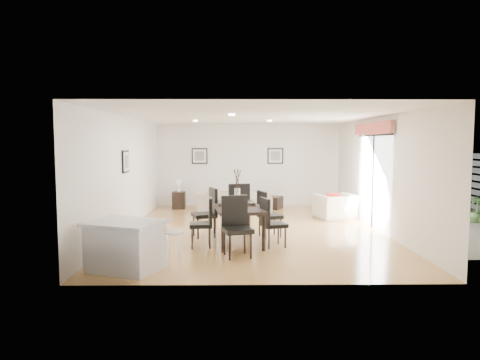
{
  "coord_description": "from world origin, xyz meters",
  "views": [
    {
      "loc": [
        -0.43,
        -10.13,
        2.09
      ],
      "look_at": [
        -0.31,
        0.4,
        1.17
      ],
      "focal_mm": 32.0,
      "sensor_mm": 36.0,
      "label": 1
    }
  ],
  "objects_px": {
    "dining_chair_wnear": "(205,219)",
    "armchair": "(336,206)",
    "dining_chair_enear": "(270,220)",
    "dining_chair_head": "(236,222)",
    "dining_chair_wfar": "(208,210)",
    "sofa": "(235,201)",
    "dining_chair_foot": "(238,204)",
    "side_table": "(179,200)",
    "dining_chair_efar": "(266,211)",
    "kitchen_island": "(125,245)",
    "dining_table": "(237,209)",
    "bar_stool": "(174,237)",
    "coffee_table": "(266,202)"
  },
  "relations": [
    {
      "from": "dining_chair_enear",
      "to": "dining_chair_head",
      "type": "xyz_separation_m",
      "value": [
        -0.68,
        -0.64,
        0.07
      ]
    },
    {
      "from": "sofa",
      "to": "armchair",
      "type": "xyz_separation_m",
      "value": [
        2.77,
        -1.3,
        0.01
      ]
    },
    {
      "from": "sofa",
      "to": "coffee_table",
      "type": "bearing_deg",
      "value": -146.3
    },
    {
      "from": "dining_chair_wnear",
      "to": "dining_chair_wfar",
      "type": "bearing_deg",
      "value": 174.5
    },
    {
      "from": "kitchen_island",
      "to": "bar_stool",
      "type": "distance_m",
      "value": 0.81
    },
    {
      "from": "dining_chair_head",
      "to": "bar_stool",
      "type": "relative_size",
      "value": 1.75
    },
    {
      "from": "sofa",
      "to": "dining_table",
      "type": "distance_m",
      "value": 4.02
    },
    {
      "from": "armchair",
      "to": "dining_chair_wnear",
      "type": "height_order",
      "value": "dining_chair_wnear"
    },
    {
      "from": "dining_chair_head",
      "to": "dining_chair_wfar",
      "type": "bearing_deg",
      "value": 95.53
    },
    {
      "from": "armchair",
      "to": "dining_chair_head",
      "type": "distance_m",
      "value": 4.73
    },
    {
      "from": "dining_table",
      "to": "dining_chair_efar",
      "type": "distance_m",
      "value": 0.79
    },
    {
      "from": "sofa",
      "to": "dining_chair_head",
      "type": "xyz_separation_m",
      "value": [
        0.02,
        -5.14,
        0.3
      ]
    },
    {
      "from": "dining_chair_enear",
      "to": "dining_chair_head",
      "type": "height_order",
      "value": "dining_chair_head"
    },
    {
      "from": "dining_table",
      "to": "dining_chair_head",
      "type": "xyz_separation_m",
      "value": [
        -0.03,
        -1.13,
        -0.07
      ]
    },
    {
      "from": "dining_chair_wfar",
      "to": "side_table",
      "type": "xyz_separation_m",
      "value": [
        -1.19,
        4.07,
        -0.34
      ]
    },
    {
      "from": "dining_chair_efar",
      "to": "bar_stool",
      "type": "xyz_separation_m",
      "value": [
        -1.69,
        -2.44,
        -0.03
      ]
    },
    {
      "from": "dining_chair_wfar",
      "to": "dining_chair_efar",
      "type": "relative_size",
      "value": 1.06
    },
    {
      "from": "armchair",
      "to": "kitchen_island",
      "type": "bearing_deg",
      "value": 28.25
    },
    {
      "from": "armchair",
      "to": "dining_chair_enear",
      "type": "height_order",
      "value": "dining_chair_enear"
    },
    {
      "from": "dining_chair_head",
      "to": "kitchen_island",
      "type": "height_order",
      "value": "dining_chair_head"
    },
    {
      "from": "dining_chair_enear",
      "to": "dining_chair_head",
      "type": "bearing_deg",
      "value": 116.04
    },
    {
      "from": "dining_chair_enear",
      "to": "side_table",
      "type": "height_order",
      "value": "dining_chair_enear"
    },
    {
      "from": "dining_chair_foot",
      "to": "side_table",
      "type": "height_order",
      "value": "dining_chair_foot"
    },
    {
      "from": "dining_table",
      "to": "side_table",
      "type": "height_order",
      "value": "dining_table"
    },
    {
      "from": "dining_chair_head",
      "to": "kitchen_island",
      "type": "distance_m",
      "value": 2.03
    },
    {
      "from": "dining_table",
      "to": "side_table",
      "type": "relative_size",
      "value": 3.61
    },
    {
      "from": "dining_table",
      "to": "dining_chair_enear",
      "type": "height_order",
      "value": "dining_chair_enear"
    },
    {
      "from": "dining_chair_wnear",
      "to": "kitchen_island",
      "type": "distance_m",
      "value": 1.97
    },
    {
      "from": "bar_stool",
      "to": "dining_chair_foot",
      "type": "bearing_deg",
      "value": 71.24
    },
    {
      "from": "side_table",
      "to": "kitchen_island",
      "type": "xyz_separation_m",
      "value": [
        -0.01,
        -6.56,
        0.14
      ]
    },
    {
      "from": "dining_chair_wfar",
      "to": "sofa",
      "type": "bearing_deg",
      "value": 150.58
    },
    {
      "from": "dining_chair_enear",
      "to": "dining_chair_wnear",
      "type": "bearing_deg",
      "value": 70.91
    },
    {
      "from": "dining_chair_wfar",
      "to": "bar_stool",
      "type": "xyz_separation_m",
      "value": [
        -0.4,
        -2.5,
        -0.06
      ]
    },
    {
      "from": "dining_chair_foot",
      "to": "side_table",
      "type": "distance_m",
      "value": 3.91
    },
    {
      "from": "dining_chair_foot",
      "to": "kitchen_island",
      "type": "bearing_deg",
      "value": 45.93
    },
    {
      "from": "dining_chair_wnear",
      "to": "coffee_table",
      "type": "xyz_separation_m",
      "value": [
        1.6,
        5.09,
        -0.36
      ]
    },
    {
      "from": "armchair",
      "to": "coffee_table",
      "type": "bearing_deg",
      "value": -65.07
    },
    {
      "from": "dining_chair_wnear",
      "to": "armchair",
      "type": "bearing_deg",
      "value": 127.78
    },
    {
      "from": "armchair",
      "to": "dining_chair_head",
      "type": "height_order",
      "value": "dining_chair_head"
    },
    {
      "from": "sofa",
      "to": "armchair",
      "type": "relative_size",
      "value": 2.15
    },
    {
      "from": "dining_chair_efar",
      "to": "kitchen_island",
      "type": "relative_size",
      "value": 0.73
    },
    {
      "from": "bar_stool",
      "to": "armchair",
      "type": "bearing_deg",
      "value": 51.37
    },
    {
      "from": "dining_chair_wfar",
      "to": "dining_chair_wnear",
      "type": "bearing_deg",
      "value": -19.89
    },
    {
      "from": "coffee_table",
      "to": "side_table",
      "type": "distance_m",
      "value": 2.78
    },
    {
      "from": "dining_chair_wfar",
      "to": "dining_chair_foot",
      "type": "bearing_deg",
      "value": 113.94
    },
    {
      "from": "dining_table",
      "to": "sofa",
      "type": "bearing_deg",
      "value": 82.71
    },
    {
      "from": "dining_chair_wnear",
      "to": "dining_chair_wfar",
      "type": "xyz_separation_m",
      "value": [
        0.0,
        0.94,
        0.05
      ]
    },
    {
      "from": "dining_table",
      "to": "bar_stool",
      "type": "xyz_separation_m",
      "value": [
        -1.04,
        -2.01,
        -0.14
      ]
    },
    {
      "from": "dining_chair_efar",
      "to": "dining_chair_head",
      "type": "distance_m",
      "value": 1.7
    },
    {
      "from": "sofa",
      "to": "dining_chair_foot",
      "type": "height_order",
      "value": "dining_chair_foot"
    }
  ]
}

